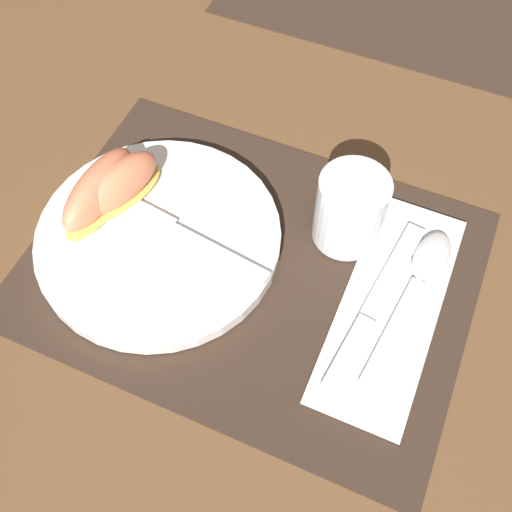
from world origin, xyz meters
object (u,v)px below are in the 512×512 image
(knife, at_px, (374,307))
(citrus_wedge_1, at_px, (99,191))
(fork, at_px, (177,232))
(citrus_wedge_0, at_px, (120,185))
(plate, at_px, (159,237))
(spoon, at_px, (422,275))
(juice_glass, at_px, (349,213))

(knife, bearing_deg, citrus_wedge_1, -179.75)
(fork, height_order, citrus_wedge_0, citrus_wedge_0)
(knife, xyz_separation_m, citrus_wedge_1, (-0.30, -0.00, 0.03))
(plate, relative_size, citrus_wedge_0, 2.31)
(plate, xyz_separation_m, spoon, (0.26, 0.06, -0.00))
(fork, bearing_deg, citrus_wedge_1, 177.65)
(spoon, bearing_deg, citrus_wedge_0, -173.30)
(citrus_wedge_1, bearing_deg, fork, -2.35)
(knife, height_order, spoon, spoon)
(juice_glass, distance_m, citrus_wedge_0, 0.24)
(spoon, height_order, citrus_wedge_1, citrus_wedge_1)
(plate, xyz_separation_m, knife, (0.23, 0.01, -0.00))
(plate, relative_size, spoon, 1.33)
(fork, bearing_deg, juice_glass, 27.10)
(spoon, bearing_deg, citrus_wedge_1, -170.94)
(spoon, distance_m, citrus_wedge_1, 0.34)
(citrus_wedge_0, bearing_deg, plate, -25.85)
(plate, distance_m, knife, 0.23)
(plate, xyz_separation_m, citrus_wedge_0, (-0.06, 0.03, 0.03))
(spoon, xyz_separation_m, citrus_wedge_1, (-0.33, -0.05, 0.03))
(spoon, height_order, citrus_wedge_0, citrus_wedge_0)
(knife, relative_size, spoon, 1.08)
(knife, height_order, citrus_wedge_1, citrus_wedge_1)
(juice_glass, relative_size, citrus_wedge_1, 0.70)
(spoon, xyz_separation_m, citrus_wedge_0, (-0.32, -0.04, 0.03))
(juice_glass, xyz_separation_m, spoon, (0.09, -0.02, -0.03))
(juice_glass, height_order, citrus_wedge_0, juice_glass)
(citrus_wedge_0, distance_m, citrus_wedge_1, 0.02)
(juice_glass, relative_size, citrus_wedge_0, 0.76)
(spoon, bearing_deg, juice_glass, 165.47)
(juice_glass, distance_m, spoon, 0.09)
(knife, bearing_deg, plate, -176.81)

